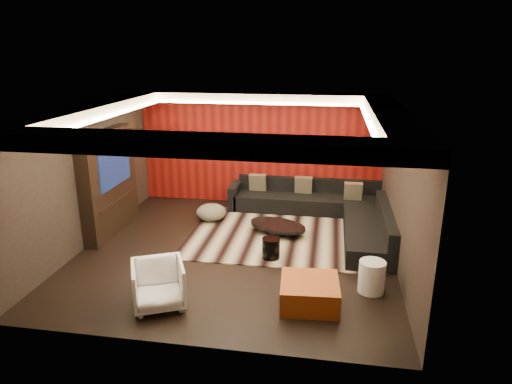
% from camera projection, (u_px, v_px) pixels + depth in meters
% --- Properties ---
extents(floor, '(6.00, 6.00, 0.02)m').
position_uv_depth(floor, '(236.00, 252.00, 8.95)').
color(floor, black).
rests_on(floor, ground).
extents(ceiling, '(6.00, 6.00, 0.02)m').
position_uv_depth(ceiling, '(234.00, 107.00, 8.09)').
color(ceiling, silver).
rests_on(ceiling, ground).
extents(wall_back, '(6.00, 0.02, 2.80)m').
position_uv_depth(wall_back, '(260.00, 149.00, 11.35)').
color(wall_back, black).
rests_on(wall_back, ground).
extents(wall_left, '(0.02, 6.00, 2.80)m').
position_uv_depth(wall_left, '(86.00, 176.00, 8.99)').
color(wall_left, black).
rests_on(wall_left, ground).
extents(wall_right, '(0.02, 6.00, 2.80)m').
position_uv_depth(wall_right, '(402.00, 191.00, 8.05)').
color(wall_right, black).
rests_on(wall_right, ground).
extents(red_feature_wall, '(5.98, 0.05, 2.78)m').
position_uv_depth(red_feature_wall, '(260.00, 149.00, 11.31)').
color(red_feature_wall, '#6B0C0A').
rests_on(red_feature_wall, ground).
extents(soffit_back, '(6.00, 0.60, 0.22)m').
position_uv_depth(soffit_back, '(258.00, 98.00, 10.66)').
color(soffit_back, silver).
rests_on(soffit_back, ground).
extents(soffit_front, '(6.00, 0.60, 0.22)m').
position_uv_depth(soffit_front, '(187.00, 145.00, 5.59)').
color(soffit_front, silver).
rests_on(soffit_front, ground).
extents(soffit_left, '(0.60, 4.80, 0.22)m').
position_uv_depth(soffit_left, '(93.00, 110.00, 8.55)').
color(soffit_left, silver).
rests_on(soffit_left, ground).
extents(soffit_right, '(0.60, 4.80, 0.22)m').
position_uv_depth(soffit_right, '(390.00, 118.00, 7.70)').
color(soffit_right, silver).
rests_on(soffit_right, ground).
extents(cove_back, '(4.80, 0.08, 0.04)m').
position_uv_depth(cove_back, '(256.00, 103.00, 10.37)').
color(cove_back, '#FFD899').
rests_on(cove_back, ground).
extents(cove_front, '(4.80, 0.08, 0.04)m').
position_uv_depth(cove_front, '(196.00, 146.00, 5.94)').
color(cove_front, '#FFD899').
rests_on(cove_front, ground).
extents(cove_left, '(0.08, 4.80, 0.04)m').
position_uv_depth(cove_left, '(111.00, 116.00, 8.53)').
color(cove_left, '#FFD899').
rests_on(cove_left, ground).
extents(cove_right, '(0.08, 4.80, 0.04)m').
position_uv_depth(cove_right, '(369.00, 122.00, 7.78)').
color(cove_right, '#FFD899').
rests_on(cove_right, ground).
extents(tv_surround, '(0.30, 2.00, 2.20)m').
position_uv_depth(tv_surround, '(109.00, 182.00, 9.62)').
color(tv_surround, black).
rests_on(tv_surround, ground).
extents(tv_screen, '(0.04, 1.30, 0.80)m').
position_uv_depth(tv_screen, '(115.00, 166.00, 9.49)').
color(tv_screen, black).
rests_on(tv_screen, ground).
extents(tv_shelf, '(0.04, 1.60, 0.04)m').
position_uv_depth(tv_shelf, '(118.00, 201.00, 9.72)').
color(tv_shelf, black).
rests_on(tv_shelf, ground).
extents(rug, '(4.01, 3.01, 0.02)m').
position_uv_depth(rug, '(284.00, 235.00, 9.68)').
color(rug, tan).
rests_on(rug, floor).
extents(coffee_table, '(1.65, 1.65, 0.21)m').
position_uv_depth(coffee_table, '(278.00, 229.00, 9.72)').
color(coffee_table, black).
rests_on(coffee_table, rug).
extents(drum_stool, '(0.39, 0.39, 0.40)m').
position_uv_depth(drum_stool, '(271.00, 248.00, 8.57)').
color(drum_stool, black).
rests_on(drum_stool, rug).
extents(striped_pouf, '(0.82, 0.82, 0.37)m').
position_uv_depth(striped_pouf, '(211.00, 212.00, 10.45)').
color(striped_pouf, '#C1BB95').
rests_on(striped_pouf, rug).
extents(white_side_table, '(0.55, 0.55, 0.54)m').
position_uv_depth(white_side_table, '(372.00, 277.00, 7.41)').
color(white_side_table, white).
rests_on(white_side_table, floor).
extents(orange_ottoman, '(0.95, 0.95, 0.40)m').
position_uv_depth(orange_ottoman, '(309.00, 293.00, 7.06)').
color(orange_ottoman, '#AE4916').
rests_on(orange_ottoman, floor).
extents(armchair, '(1.03, 1.04, 0.72)m').
position_uv_depth(armchair, '(158.00, 285.00, 6.97)').
color(armchair, white).
rests_on(armchair, floor).
extents(sectional_sofa, '(3.65, 3.50, 0.75)m').
position_uv_depth(sectional_sofa, '(327.00, 211.00, 10.35)').
color(sectional_sofa, black).
rests_on(sectional_sofa, floor).
extents(throw_pillows, '(2.73, 0.54, 0.44)m').
position_uv_depth(throw_pillows, '(304.00, 186.00, 11.01)').
color(throw_pillows, tan).
rests_on(throw_pillows, sectional_sofa).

